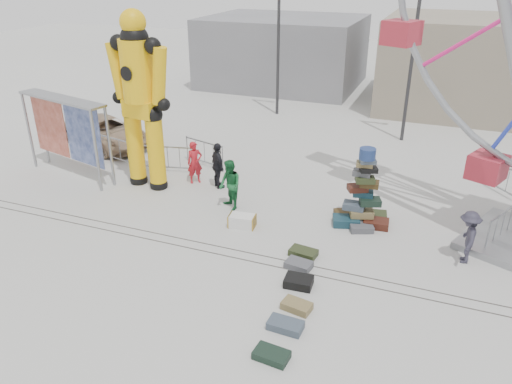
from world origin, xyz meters
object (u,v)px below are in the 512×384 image
at_px(lamp_post_left, 280,30).
at_px(barricade_wheel_front, 502,225).
at_px(barricade_dummy_c, 204,153).
at_px(pedestrian_grey, 468,237).
at_px(suitcase_tower, 362,203).
at_px(parked_suv, 106,132).
at_px(barricade_dummy_a, 112,149).
at_px(pedestrian_black, 218,166).
at_px(pedestrian_red, 195,163).
at_px(lamp_post_right, 416,43).
at_px(barricade_dummy_b, 168,159).
at_px(pedestrian_green, 230,185).
at_px(crash_test_dummy, 140,95).
at_px(barricade_wheel_back, 497,177).
at_px(banner_scaffold, 64,118).
at_px(steamer_trunk, 242,221).

relative_size(lamp_post_left, barricade_wheel_front, 4.00).
xyz_separation_m(barricade_dummy_c, pedestrian_grey, (10.18, -3.81, 0.24)).
bearing_deg(lamp_post_left, pedestrian_grey, -51.22).
height_order(lamp_post_left, suitcase_tower, lamp_post_left).
bearing_deg(barricade_dummy_c, parked_suv, -169.62).
height_order(barricade_dummy_a, parked_suv, parked_suv).
bearing_deg(suitcase_tower, pedestrian_black, 157.84).
bearing_deg(pedestrian_red, lamp_post_right, 4.91).
relative_size(pedestrian_red, pedestrian_grey, 1.04).
height_order(barricade_dummy_c, pedestrian_black, pedestrian_black).
distance_m(barricade_dummy_b, barricade_wheel_front, 12.37).
xyz_separation_m(barricade_dummy_a, pedestrian_black, (5.37, -0.81, 0.33)).
bearing_deg(pedestrian_grey, pedestrian_green, -96.60).
bearing_deg(barricade_dummy_c, pedestrian_red, -59.00).
distance_m(crash_test_dummy, barricade_wheel_back, 13.40).
bearing_deg(barricade_dummy_b, banner_scaffold, -164.38).
bearing_deg(pedestrian_grey, barricade_dummy_a, -103.44).
distance_m(barricade_dummy_c, parked_suv, 5.36).
relative_size(barricade_wheel_front, barricade_wheel_back, 1.00).
relative_size(lamp_post_right, banner_scaffold, 1.81).
xyz_separation_m(lamp_post_right, barricade_dummy_c, (-7.40, -6.35, -3.93)).
bearing_deg(barricade_wheel_back, pedestrian_red, -111.68).
relative_size(suitcase_tower, parked_suv, 0.56).
relative_size(barricade_wheel_front, pedestrian_grey, 1.26).
distance_m(barricade_wheel_front, pedestrian_green, 8.67).
height_order(lamp_post_right, banner_scaffold, lamp_post_right).
height_order(steamer_trunk, pedestrian_red, pedestrian_red).
bearing_deg(lamp_post_left, barricade_dummy_b, -99.15).
bearing_deg(barricade_dummy_c, pedestrian_green, -34.59).
bearing_deg(pedestrian_grey, steamer_trunk, -88.33).
bearing_deg(barricade_dummy_c, barricade_dummy_a, -150.13).
bearing_deg(barricade_dummy_b, barricade_dummy_a, 165.24).
height_order(crash_test_dummy, pedestrian_green, crash_test_dummy).
relative_size(lamp_post_right, barricade_dummy_a, 4.00).
xyz_separation_m(barricade_dummy_c, pedestrian_red, (0.43, -1.65, 0.27)).
bearing_deg(pedestrian_red, barricade_wheel_back, -26.51).
xyz_separation_m(lamp_post_left, banner_scaffold, (-4.85, -11.18, -2.11)).
bearing_deg(steamer_trunk, crash_test_dummy, 152.69).
distance_m(lamp_post_left, parked_suv, 10.40).
bearing_deg(banner_scaffold, lamp_post_right, 51.48).
xyz_separation_m(suitcase_tower, barricade_dummy_a, (-10.91, 1.66, -0.18)).
bearing_deg(crash_test_dummy, pedestrian_red, 36.87).
bearing_deg(crash_test_dummy, barricade_dummy_b, 96.92).
xyz_separation_m(lamp_post_left, pedestrian_red, (0.03, -10.00, -3.66)).
bearing_deg(barricade_wheel_front, pedestrian_green, 122.62).
distance_m(barricade_dummy_a, barricade_wheel_front, 15.17).
height_order(lamp_post_right, barricade_dummy_b, lamp_post_right).
bearing_deg(banner_scaffold, pedestrian_grey, 9.84).
relative_size(pedestrian_green, pedestrian_black, 1.00).
xyz_separation_m(suitcase_tower, pedestrian_grey, (3.19, -1.21, 0.06)).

